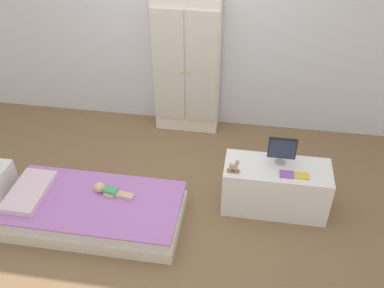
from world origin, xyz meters
The scene contains 11 objects.
ground_plane centered at (0.00, 0.00, -0.01)m, with size 10.00×10.00×0.02m, color brown.
back_wall centered at (0.00, 1.57, 1.35)m, with size 6.40×0.05×2.70m, color silver.
bed centered at (-0.53, -0.32, 0.12)m, with size 1.63×0.81×0.25m.
pillow centered at (-1.14, -0.32, 0.28)m, with size 0.32×0.58×0.06m, color silver.
doll centered at (-0.43, -0.19, 0.28)m, with size 0.39×0.15×0.10m.
wardrobe centered at (0.06, 1.40, 0.81)m, with size 0.74×0.29×1.61m.
tv_stand centered at (1.12, 0.14, 0.25)m, with size 0.98×0.43×0.49m, color white.
tv_monitor centered at (1.14, 0.21, 0.65)m, with size 0.26×0.10×0.28m.
rocking_horse_toy centered at (0.73, 0.01, 0.56)m, with size 0.11×0.04×0.13m.
book_purple centered at (1.20, 0.04, 0.50)m, with size 0.13×0.10×0.01m, color #8E51B2.
book_yellow centered at (1.34, 0.04, 0.50)m, with size 0.12×0.09×0.02m, color gold.
Camera 1 is at (0.82, -2.98, 3.00)m, focal length 40.08 mm.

